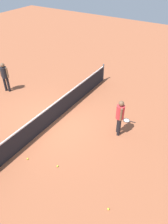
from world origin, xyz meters
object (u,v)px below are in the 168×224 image
Objects in this scene: player_near_side at (120,115)px; tennis_ball_by_net at (28,159)px; player_far_side at (5,75)px; tennis_ball_near_player at (117,116)px; tennis_racket_near_player at (127,121)px; tennis_ball_midcourt at (108,209)px; tennis_ball_baseline at (58,166)px.

player_near_side is 4.11m from tennis_ball_by_net.
tennis_ball_near_player is (1.09, -6.40, -0.98)m from player_far_side.
tennis_racket_near_player is 9.11× the size of tennis_ball_near_player.
player_near_side reaches higher than tennis_racket_near_player.
tennis_ball_midcourt is (-0.17, -3.59, 0.00)m from tennis_ball_by_net.
tennis_racket_near_player is 9.11× the size of tennis_ball_midcourt.
tennis_ball_near_player is 4.02m from tennis_ball_baseline.
tennis_ball_by_net is 1.00× the size of tennis_ball_baseline.
tennis_racket_near_player is 9.11× the size of tennis_ball_by_net.
tennis_ball_near_player is at bearing -8.06° from tennis_ball_baseline.
player_near_side reaches higher than tennis_ball_near_player.
player_near_side is at bearing -89.73° from player_far_side.
tennis_ball_midcourt is at bearing -159.37° from player_near_side.
player_far_side is 2.83× the size of tennis_racket_near_player.
tennis_ball_by_net is (-3.26, 2.30, -0.98)m from player_near_side.
tennis_ball_midcourt is (-3.39, -8.22, -0.98)m from player_far_side.
tennis_ball_by_net and tennis_ball_midcourt have the same top height.
player_near_side is 3.27m from tennis_ball_baseline.
player_near_side is 3.79m from tennis_ball_midcourt.
tennis_ball_midcourt is at bearing -163.84° from tennis_racket_near_player.
player_near_side is 25.76× the size of tennis_ball_by_net.
tennis_ball_baseline is (-2.92, 1.10, -0.98)m from player_near_side.
player_near_side reaches higher than tennis_ball_midcourt.
tennis_racket_near_player is at bearing 0.24° from player_near_side.
player_far_side is at bearing 67.58° from tennis_ball_midcourt.
tennis_ball_baseline is (0.33, -1.20, 0.00)m from tennis_ball_by_net.
tennis_ball_by_net is at bearing 87.35° from tennis_ball_midcourt.
tennis_ball_midcourt is at bearing -92.65° from tennis_ball_by_net.
player_far_side reaches higher than tennis_ball_baseline.
tennis_ball_midcourt is (-4.46, -1.29, 0.02)m from tennis_racket_near_player.
player_far_side reaches higher than tennis_ball_midcourt.
player_near_side is 25.76× the size of tennis_ball_near_player.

